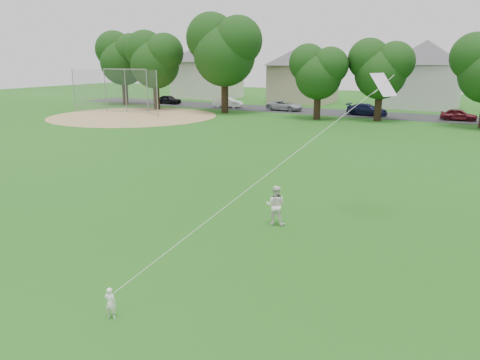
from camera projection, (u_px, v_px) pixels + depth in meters
The scene contains 10 objects.
ground at pixel (163, 258), 14.79m from camera, with size 160.00×160.00×0.00m, color #1D5713.
street at pixel (407, 117), 50.30m from camera, with size 90.00×7.00×0.01m, color #2D2D30.
dirt_infield at pixel (134, 116), 50.68m from camera, with size 18.00×18.00×0.02m, color #9E7F51.
toddler at pixel (110, 303), 11.27m from camera, with size 0.29×0.19×0.80m, color white.
older_boy at pixel (276, 205), 17.56m from camera, with size 0.74×0.58×1.52m, color white.
kite at pixel (275, 168), 14.20m from camera, with size 2.43×5.88×12.08m.
baseball_backstop at pixel (123, 91), 53.10m from camera, with size 11.11×2.96×4.88m.
tree_row at pixel (411, 53), 43.59m from camera, with size 81.91×8.65×11.60m.
parked_cars at pixel (327, 108), 53.36m from camera, with size 47.75×2.36×1.29m.
house_row at pixel (419, 69), 57.90m from camera, with size 77.26×13.55×10.10m.
Camera 1 is at (8.77, -10.78, 6.13)m, focal length 35.00 mm.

